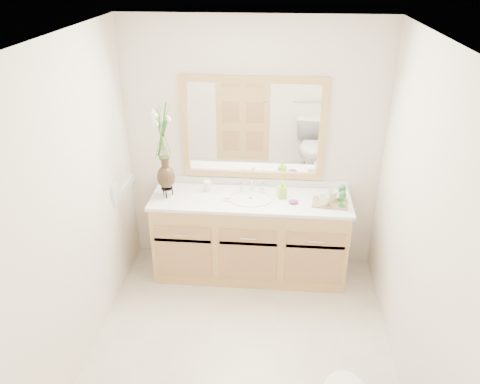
# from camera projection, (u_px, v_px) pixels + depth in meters

# --- Properties ---
(floor) EXTENTS (2.60, 2.60, 0.00)m
(floor) POSITION_uv_depth(u_px,v_px,m) (241.00, 347.00, 3.78)
(floor) COLOR beige
(floor) RESTS_ON ground
(ceiling) EXTENTS (2.40, 2.60, 0.02)m
(ceiling) POSITION_uv_depth(u_px,v_px,m) (242.00, 39.00, 2.69)
(ceiling) COLOR white
(ceiling) RESTS_ON wall_back
(wall_back) EXTENTS (2.40, 0.02, 2.40)m
(wall_back) POSITION_uv_depth(u_px,v_px,m) (253.00, 149.00, 4.39)
(wall_back) COLOR silver
(wall_back) RESTS_ON floor
(wall_front) EXTENTS (2.40, 0.02, 2.40)m
(wall_front) POSITION_uv_depth(u_px,v_px,m) (217.00, 366.00, 2.08)
(wall_front) COLOR silver
(wall_front) RESTS_ON floor
(wall_left) EXTENTS (0.02, 2.60, 2.40)m
(wall_left) POSITION_uv_depth(u_px,v_px,m) (74.00, 212.00, 3.33)
(wall_left) COLOR silver
(wall_left) RESTS_ON floor
(wall_right) EXTENTS (0.02, 2.60, 2.40)m
(wall_right) POSITION_uv_depth(u_px,v_px,m) (419.00, 227.00, 3.14)
(wall_right) COLOR silver
(wall_right) RESTS_ON floor
(vanity) EXTENTS (1.80, 0.55, 0.80)m
(vanity) POSITION_uv_depth(u_px,v_px,m) (250.00, 237.00, 4.50)
(vanity) COLOR tan
(vanity) RESTS_ON floor
(counter) EXTENTS (1.84, 0.57, 0.03)m
(counter) POSITION_uv_depth(u_px,v_px,m) (251.00, 199.00, 4.31)
(counter) COLOR white
(counter) RESTS_ON vanity
(sink) EXTENTS (0.38, 0.34, 0.23)m
(sink) POSITION_uv_depth(u_px,v_px,m) (250.00, 204.00, 4.31)
(sink) COLOR white
(sink) RESTS_ON counter
(mirror) EXTENTS (1.32, 0.04, 0.97)m
(mirror) POSITION_uv_depth(u_px,v_px,m) (253.00, 129.00, 4.27)
(mirror) COLOR white
(mirror) RESTS_ON wall_back
(switch_plate) EXTENTS (0.02, 0.12, 0.12)m
(switch_plate) POSITION_uv_depth(u_px,v_px,m) (114.00, 191.00, 4.10)
(switch_plate) COLOR white
(switch_plate) RESTS_ON wall_left
(flower_vase) EXTENTS (0.20, 0.20, 0.80)m
(flower_vase) POSITION_uv_depth(u_px,v_px,m) (163.00, 140.00, 4.09)
(flower_vase) COLOR black
(flower_vase) RESTS_ON counter
(tumbler) EXTENTS (0.08, 0.08, 0.10)m
(tumbler) POSITION_uv_depth(u_px,v_px,m) (208.00, 186.00, 4.41)
(tumbler) COLOR white
(tumbler) RESTS_ON counter
(soap_dish) EXTENTS (0.10, 0.10, 0.03)m
(soap_dish) POSITION_uv_depth(u_px,v_px,m) (228.00, 198.00, 4.27)
(soap_dish) COLOR white
(soap_dish) RESTS_ON counter
(soap_bottle) EXTENTS (0.09, 0.09, 0.15)m
(soap_bottle) POSITION_uv_depth(u_px,v_px,m) (282.00, 190.00, 4.28)
(soap_bottle) COLOR #92E134
(soap_bottle) RESTS_ON counter
(purple_dish) EXTENTS (0.11, 0.10, 0.03)m
(purple_dish) POSITION_uv_depth(u_px,v_px,m) (294.00, 202.00, 4.20)
(purple_dish) COLOR #6C297C
(purple_dish) RESTS_ON counter
(tray) EXTENTS (0.33, 0.24, 0.02)m
(tray) POSITION_uv_depth(u_px,v_px,m) (330.00, 203.00, 4.20)
(tray) COLOR brown
(tray) RESTS_ON counter
(mug_left) EXTENTS (0.11, 0.10, 0.10)m
(mug_left) POSITION_uv_depth(u_px,v_px,m) (324.00, 200.00, 4.13)
(mug_left) COLOR white
(mug_left) RESTS_ON tray
(mug_right) EXTENTS (0.13, 0.13, 0.10)m
(mug_right) POSITION_uv_depth(u_px,v_px,m) (332.00, 195.00, 4.21)
(mug_right) COLOR white
(mug_right) RESTS_ON tray
(goblet_front) EXTENTS (0.07, 0.07, 0.15)m
(goblet_front) POSITION_uv_depth(u_px,v_px,m) (343.00, 196.00, 4.08)
(goblet_front) COLOR #246D2B
(goblet_front) RESTS_ON tray
(goblet_back) EXTENTS (0.07, 0.07, 0.15)m
(goblet_back) POSITION_uv_depth(u_px,v_px,m) (342.00, 190.00, 4.19)
(goblet_back) COLOR #246D2B
(goblet_back) RESTS_ON tray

